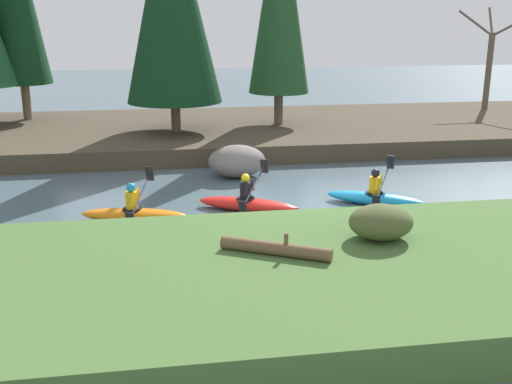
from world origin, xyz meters
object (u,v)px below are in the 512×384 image
boulder_midstream (237,161)px  kayaker_trailing (139,214)px  kayaker_middle (248,203)px  kayaker_lead (377,197)px  driftwood_log (276,249)px

boulder_midstream → kayaker_trailing: bearing=-126.8°
kayaker_trailing → boulder_midstream: 4.95m
kayaker_middle → boulder_midstream: (0.14, 3.50, 0.29)m
kayaker_lead → boulder_midstream: size_ratio=1.44×
kayaker_lead → driftwood_log: kayaker_lead is taller
boulder_midstream → driftwood_log: (-0.33, -8.33, 0.33)m
kayaker_middle → boulder_midstream: size_ratio=1.48×
kayaker_trailing → boulder_midstream: (2.96, 3.96, 0.32)m
kayaker_lead → kayaker_middle: (-3.52, 0.04, 0.00)m
kayaker_lead → driftwood_log: (-3.71, -4.79, 0.62)m
kayaker_lead → kayaker_trailing: 6.36m
kayaker_middle → kayaker_trailing: same height
kayaker_lead → boulder_midstream: (-3.38, 3.54, 0.29)m
kayaker_lead → kayaker_middle: same height
boulder_midstream → driftwood_log: bearing=-92.3°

